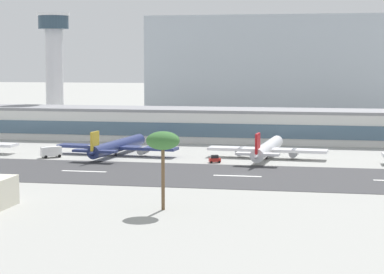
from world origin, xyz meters
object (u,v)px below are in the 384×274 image
(distant_hotel_block, at_px, (280,68))
(service_box_truck_0, at_px, (51,152))
(service_baggage_tug_1, at_px, (215,159))
(airliner_gold_tail_gate_1, at_px, (116,147))
(terminal_building, at_px, (218,125))
(airliner_red_tail_gate_2, at_px, (267,149))
(control_tower, at_px, (54,61))
(palm_tree_1, at_px, (163,142))

(distant_hotel_block, xyz_separation_m, service_box_truck_0, (-54.85, -153.93, -22.88))
(service_box_truck_0, distance_m, service_baggage_tug_1, 49.12)
(airliner_gold_tail_gate_1, bearing_deg, terminal_building, -21.43)
(airliner_red_tail_gate_2, bearing_deg, distant_hotel_block, 6.78)
(control_tower, xyz_separation_m, service_box_truck_0, (30.00, -79.77, -26.41))
(palm_tree_1, bearing_deg, distant_hotel_block, 88.75)
(distant_hotel_block, distance_m, airliner_gold_tail_gate_1, 152.39)
(terminal_building, distance_m, airliner_red_tail_gate_2, 49.44)
(service_box_truck_0, bearing_deg, service_baggage_tug_1, 135.80)
(terminal_building, distance_m, control_tower, 78.80)
(distant_hotel_block, bearing_deg, terminal_building, -97.85)
(airliner_red_tail_gate_2, bearing_deg, terminal_building, 29.44)
(service_box_truck_0, bearing_deg, distant_hotel_block, -151.92)
(terminal_building, xyz_separation_m, airliner_red_tail_gate_2, (21.41, -44.47, -2.89))
(control_tower, height_order, airliner_red_tail_gate_2, control_tower)
(terminal_building, relative_size, airliner_red_tail_gate_2, 4.28)
(distant_hotel_block, height_order, palm_tree_1, distant_hotel_block)
(distant_hotel_block, bearing_deg, airliner_gold_tail_gate_1, -104.35)
(airliner_gold_tail_gate_1, relative_size, airliner_red_tail_gate_2, 0.98)
(service_box_truck_0, xyz_separation_m, palm_tree_1, (49.99, -68.13, 11.35))
(service_box_truck_0, bearing_deg, airliner_gold_tail_gate_1, 161.84)
(service_baggage_tug_1, bearing_deg, service_box_truck_0, -23.97)
(airliner_gold_tail_gate_1, xyz_separation_m, palm_tree_1, (32.53, -75.96, 10.36))
(terminal_building, bearing_deg, service_box_truck_0, -127.12)
(airliner_gold_tail_gate_1, relative_size, service_box_truck_0, 6.90)
(airliner_red_tail_gate_2, bearing_deg, palm_tree_1, 174.60)
(terminal_building, bearing_deg, distant_hotel_block, 82.15)
(terminal_building, height_order, airliner_red_tail_gate_2, terminal_building)
(distant_hotel_block, xyz_separation_m, service_baggage_tug_1, (-5.75, -155.55, -23.63))
(terminal_building, distance_m, distant_hotel_block, 102.34)
(distant_hotel_block, height_order, airliner_gold_tail_gate_1, distant_hotel_block)
(control_tower, relative_size, palm_tree_1, 3.12)
(service_box_truck_0, relative_size, service_baggage_tug_1, 1.70)
(distant_hotel_block, relative_size, palm_tree_1, 8.32)
(control_tower, distance_m, airliner_gold_tail_gate_1, 89.86)
(airliner_gold_tail_gate_1, bearing_deg, palm_tree_1, -151.28)
(airliner_red_tail_gate_2, distance_m, palm_tree_1, 79.63)
(control_tower, bearing_deg, airliner_red_tail_gate_2, -37.09)
(terminal_building, xyz_separation_m, service_box_truck_0, (-41.10, -54.30, -3.94))
(airliner_gold_tail_gate_1, bearing_deg, distant_hotel_block, -8.82)
(control_tower, height_order, distant_hotel_block, distant_hotel_block)
(distant_hotel_block, distance_m, service_baggage_tug_1, 157.44)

